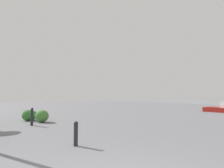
% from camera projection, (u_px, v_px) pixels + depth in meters
% --- Properties ---
extents(bollard_near, '(0.13, 0.13, 0.71)m').
position_uv_depth(bollard_near, '(76.00, 133.00, 5.46)').
color(bollard_near, '#232328').
rests_on(bollard_near, ground).
extents(bollard_mid, '(0.13, 0.13, 0.84)m').
position_uv_depth(bollard_mid, '(32.00, 116.00, 9.01)').
color(bollard_mid, '#232328').
rests_on(bollard_mid, ground).
extents(shrub_low, '(0.72, 0.65, 0.61)m').
position_uv_depth(shrub_low, '(28.00, 115.00, 10.67)').
color(shrub_low, '#387533').
rests_on(shrub_low, ground).
extents(shrub_round, '(0.76, 0.69, 0.65)m').
position_uv_depth(shrub_round, '(42.00, 116.00, 10.12)').
color(shrub_round, '#477F38').
rests_on(shrub_round, ground).
extents(shrub_wide, '(0.65, 0.58, 0.55)m').
position_uv_depth(shrub_wide, '(32.00, 115.00, 10.90)').
color(shrub_wide, '#387533').
rests_on(shrub_wide, ground).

